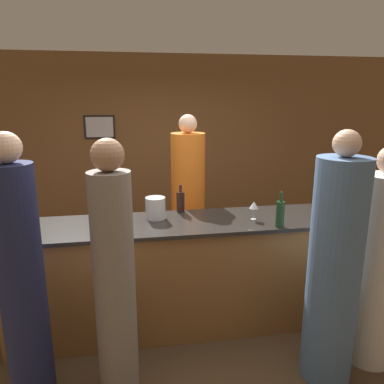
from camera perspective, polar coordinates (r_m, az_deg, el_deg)
The scene contains 15 objects.
ground_plane at distance 3.93m, azimuth -0.64°, elevation -19.33°, with size 14.00×14.00×0.00m, color #4C3823.
back_wall at distance 5.82m, azimuth -4.69°, elevation 6.56°, with size 8.00×0.08×2.80m.
bar_counter at distance 3.66m, azimuth -0.66°, elevation -12.35°, with size 3.30×0.72×1.06m.
bartender at distance 4.35m, azimuth -0.61°, elevation -2.43°, with size 0.38×0.38×1.99m.
guest_0 at distance 2.89m, azimuth -24.49°, elevation -12.61°, with size 0.31×0.31×1.97m.
guest_1 at distance 3.07m, azimuth 20.83°, elevation -11.10°, with size 0.39×0.39×1.96m.
guest_2 at distance 3.42m, azimuth 26.56°, elevation -10.18°, with size 0.37×0.37×1.83m.
guest_3 at distance 2.76m, azimuth -11.73°, elevation -13.10°, with size 0.29×0.29×1.92m.
wine_bottle_0 at distance 3.37m, azimuth 13.29°, elevation -3.20°, with size 0.08×0.08×0.32m.
wine_bottle_1 at distance 3.71m, azimuth -1.75°, elevation -1.44°, with size 0.08×0.08×0.27m.
wine_bottle_2 at distance 3.87m, azimuth 20.77°, elevation -1.65°, with size 0.08×0.08×0.28m.
ice_bucket at distance 3.52m, azimuth -5.58°, elevation -2.44°, with size 0.19×0.19×0.20m.
wine_glass_0 at distance 3.51m, azimuth 9.42°, elevation -2.03°, with size 0.08×0.08×0.17m.
wine_glass_1 at distance 3.22m, azimuth -14.76°, elevation -3.99°, with size 0.07×0.07×0.17m.
wine_glass_2 at distance 3.10m, azimuth -12.88°, elevation -4.85°, with size 0.08×0.08×0.15m.
Camera 1 is at (-0.52, -3.23, 2.17)m, focal length 35.00 mm.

